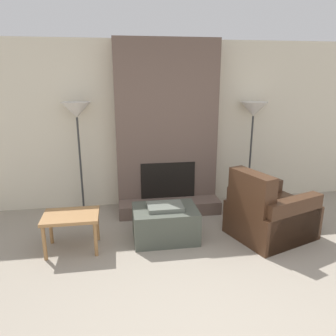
% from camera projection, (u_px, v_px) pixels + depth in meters
% --- Properties ---
extents(ground_plane, '(24.00, 24.00, 0.00)m').
position_uv_depth(ground_plane, '(213.00, 323.00, 2.86)').
color(ground_plane, gray).
extents(wall_back, '(7.41, 0.06, 2.60)m').
position_uv_depth(wall_back, '(165.00, 125.00, 5.26)').
color(wall_back, beige).
rests_on(wall_back, ground_plane).
extents(fireplace, '(1.56, 0.69, 2.60)m').
position_uv_depth(fireplace, '(167.00, 134.00, 5.08)').
color(fireplace, brown).
rests_on(fireplace, ground_plane).
extents(ottoman, '(0.83, 0.59, 0.48)m').
position_uv_depth(ottoman, '(165.00, 223.00, 4.27)').
color(ottoman, '#474C42').
rests_on(ottoman, ground_plane).
extents(armchair, '(1.20, 1.10, 0.94)m').
position_uv_depth(armchair, '(268.00, 216.00, 4.31)').
color(armchair, '#422819').
rests_on(armchair, ground_plane).
extents(side_table, '(0.66, 0.48, 0.47)m').
position_uv_depth(side_table, '(71.00, 220.00, 3.96)').
color(side_table, '#9E7042').
rests_on(side_table, ground_plane).
extents(floor_lamp_left, '(0.43, 0.43, 1.71)m').
position_uv_depth(floor_lamp_left, '(77.00, 114.00, 4.77)').
color(floor_lamp_left, '#333333').
rests_on(floor_lamp_left, ground_plane).
extents(floor_lamp_right, '(0.43, 0.43, 1.67)m').
position_uv_depth(floor_lamp_right, '(253.00, 113.00, 5.19)').
color(floor_lamp_right, '#333333').
rests_on(floor_lamp_right, ground_plane).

